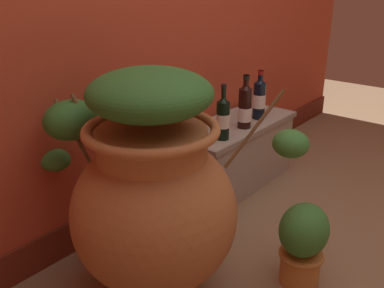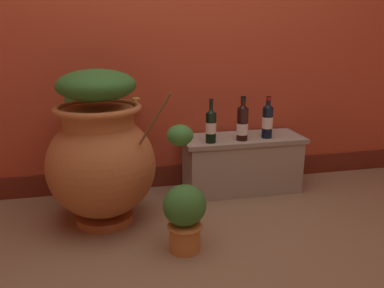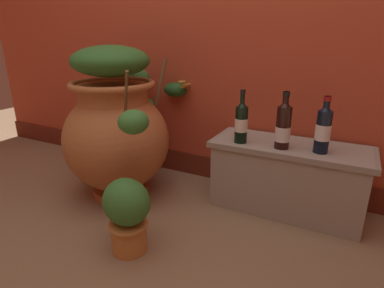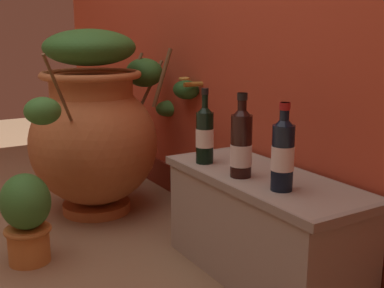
{
  "view_description": "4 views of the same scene",
  "coord_description": "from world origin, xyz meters",
  "views": [
    {
      "loc": [
        -1.48,
        -0.39,
        1.21
      ],
      "look_at": [
        0.0,
        0.84,
        0.43
      ],
      "focal_mm": 39.74,
      "sensor_mm": 36.0,
      "label": 1
    },
    {
      "loc": [
        -0.45,
        -1.6,
        1.11
      ],
      "look_at": [
        0.11,
        0.88,
        0.38
      ],
      "focal_mm": 36.55,
      "sensor_mm": 36.0,
      "label": 2
    },
    {
      "loc": [
        0.75,
        -0.78,
        0.96
      ],
      "look_at": [
        -0.08,
        0.81,
        0.34
      ],
      "focal_mm": 29.26,
      "sensor_mm": 36.0,
      "label": 3
    },
    {
      "loc": [
        1.8,
        -0.18,
        0.91
      ],
      "look_at": [
        0.1,
        0.83,
        0.45
      ],
      "focal_mm": 45.82,
      "sensor_mm": 36.0,
      "label": 4
    }
  ],
  "objects": [
    {
      "name": "wine_bottle_left",
      "position": [
        0.45,
        0.83,
        0.52
      ],
      "size": [
        0.08,
        0.08,
        0.3
      ],
      "color": "black",
      "rests_on": "stone_ledge"
    },
    {
      "name": "wine_bottle_right",
      "position": [
        0.64,
        0.85,
        0.52
      ],
      "size": [
        0.07,
        0.07,
        0.29
      ],
      "color": "black",
      "rests_on": "stone_ledge"
    },
    {
      "name": "potted_shrub",
      "position": [
        -0.09,
        0.19,
        0.2
      ],
      "size": [
        0.22,
        0.19,
        0.37
      ],
      "color": "#CC7F3D",
      "rests_on": "ground_plane"
    },
    {
      "name": "wine_bottle_middle",
      "position": [
        0.22,
        0.82,
        0.52
      ],
      "size": [
        0.07,
        0.07,
        0.29
      ],
      "color": "black",
      "rests_on": "stone_ledge"
    },
    {
      "name": "stone_ledge",
      "position": [
        0.48,
        0.91,
        0.21
      ],
      "size": [
        0.85,
        0.35,
        0.4
      ],
      "color": "#9E9384",
      "rests_on": "ground_plane"
    },
    {
      "name": "terracotta_urn",
      "position": [
        -0.49,
        0.63,
        0.44
      ],
      "size": [
        0.79,
        0.97,
        0.91
      ],
      "color": "#B26638",
      "rests_on": "ground_plane"
    }
  ]
}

